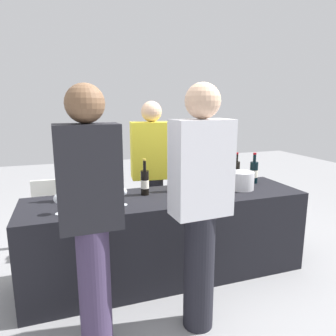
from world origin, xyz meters
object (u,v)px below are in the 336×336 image
(wine_glass_1, at_px, (123,193))
(wine_glass_0, at_px, (59,199))
(wine_bottle_4, at_px, (218,175))
(guest_0, at_px, (91,213))
(ice_bucket, at_px, (241,180))
(menu_board, at_px, (63,212))
(wine_glass_2, at_px, (241,180))
(guest_1, at_px, (200,201))
(wine_bottle_1, at_px, (89,187))
(wine_bottle_0, at_px, (65,188))
(wine_bottle_5, at_px, (236,172))
(wine_bottle_3, at_px, (177,179))
(server_pouring, at_px, (152,172))
(wine_bottle_2, at_px, (145,182))
(wine_bottle_6, at_px, (254,172))

(wine_glass_1, bearing_deg, wine_glass_0, -174.02)
(wine_bottle_4, bearing_deg, guest_0, -147.55)
(ice_bucket, bearing_deg, menu_board, 149.02)
(wine_glass_2, bearing_deg, guest_1, -137.94)
(wine_bottle_1, relative_size, menu_board, 0.43)
(wine_bottle_0, height_order, menu_board, wine_bottle_0)
(wine_bottle_4, xyz_separation_m, wine_glass_2, (0.14, -0.19, -0.01))
(wine_bottle_0, bearing_deg, wine_glass_2, -7.65)
(wine_bottle_5, distance_m, wine_glass_1, 1.23)
(ice_bucket, bearing_deg, wine_bottle_0, 174.17)
(wine_glass_0, distance_m, guest_0, 0.54)
(wine_glass_1, distance_m, menu_board, 1.27)
(wine_glass_1, bearing_deg, wine_bottle_1, 142.13)
(wine_glass_0, bearing_deg, menu_board, 89.73)
(ice_bucket, bearing_deg, wine_bottle_3, 167.94)
(wine_bottle_3, height_order, wine_glass_0, wine_bottle_3)
(wine_glass_0, bearing_deg, wine_bottle_3, 15.48)
(wine_bottle_3, bearing_deg, server_pouring, 101.20)
(wine_glass_2, distance_m, server_pouring, 0.94)
(wine_bottle_3, xyz_separation_m, guest_0, (-0.84, -0.79, 0.05))
(wine_bottle_1, xyz_separation_m, wine_bottle_5, (1.45, 0.10, -0.00))
(wine_bottle_2, xyz_separation_m, guest_0, (-0.53, -0.78, 0.05))
(wine_glass_1, bearing_deg, wine_bottle_0, 148.60)
(guest_0, distance_m, guest_1, 0.70)
(wine_bottle_6, xyz_separation_m, wine_glass_2, (-0.28, -0.21, -0.01))
(wine_glass_1, relative_size, wine_glass_2, 0.98)
(wine_bottle_4, distance_m, ice_bucket, 0.23)
(wine_glass_2, bearing_deg, wine_bottle_6, 36.79)
(wine_bottle_4, relative_size, server_pouring, 0.20)
(ice_bucket, xyz_separation_m, guest_0, (-1.44, -0.66, 0.08))
(wine_bottle_2, distance_m, wine_bottle_5, 0.97)
(wine_bottle_2, bearing_deg, guest_0, -124.49)
(wine_glass_0, xyz_separation_m, wine_glass_2, (1.59, 0.11, -0.01))
(wine_bottle_1, relative_size, ice_bucket, 1.38)
(menu_board, bearing_deg, wine_bottle_4, -26.57)
(wine_bottle_0, xyz_separation_m, wine_glass_0, (-0.05, -0.31, 0.00))
(wine_glass_2, bearing_deg, wine_bottle_2, 169.43)
(wine_bottle_6, xyz_separation_m, guest_0, (-1.69, -0.82, 0.05))
(wine_bottle_5, bearing_deg, ice_bucket, -106.44)
(wine_bottle_6, xyz_separation_m, wine_glass_0, (-1.87, -0.32, -0.00))
(wine_bottle_5, height_order, ice_bucket, wine_bottle_5)
(wine_bottle_0, distance_m, wine_glass_1, 0.51)
(ice_bucket, relative_size, server_pouring, 0.15)
(wine_glass_2, bearing_deg, wine_glass_1, -177.07)
(wine_glass_1, distance_m, guest_1, 0.71)
(wine_bottle_4, relative_size, wine_glass_0, 2.02)
(wine_bottle_5, xyz_separation_m, guest_0, (-1.50, -0.85, 0.04))
(wine_bottle_6, bearing_deg, wine_bottle_0, -179.89)
(wine_glass_0, bearing_deg, wine_bottle_0, 80.82)
(wine_bottle_2, xyz_separation_m, server_pouring, (0.21, 0.50, -0.03))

